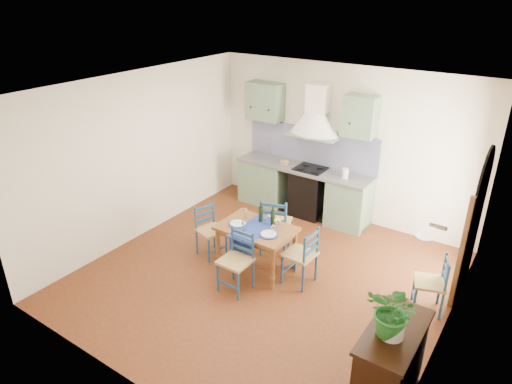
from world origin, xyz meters
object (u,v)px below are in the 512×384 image
sideboard (390,363)px  potted_plant (394,313)px  dining_table (256,232)px  chair_near (237,261)px

sideboard → potted_plant: 0.71m
dining_table → sideboard: 2.81m
dining_table → sideboard: bearing=-26.9°
dining_table → chair_near: bearing=-84.3°
dining_table → chair_near: size_ratio=1.26×
potted_plant → sideboard: bearing=84.2°
sideboard → chair_near: bearing=164.2°
chair_near → sideboard: bearing=-15.8°
chair_near → dining_table: bearing=95.7°
dining_table → potted_plant: bearing=-28.7°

